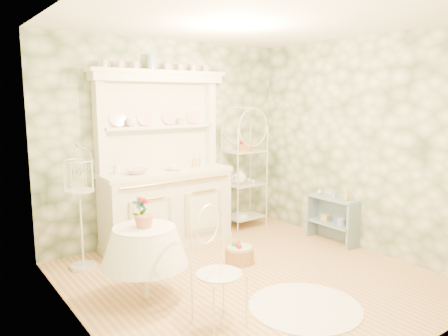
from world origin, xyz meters
TOP-DOWN VIEW (x-y plane):
  - floor at (0.00, 0.00)m, footprint 3.60×3.60m
  - ceiling at (0.00, 0.00)m, footprint 3.60×3.60m
  - wall_left at (-1.80, 0.00)m, footprint 3.60×3.60m
  - wall_right at (1.80, 0.00)m, footprint 3.60×3.60m
  - wall_back at (0.00, 1.80)m, footprint 3.60×3.60m
  - wall_front at (0.00, -1.80)m, footprint 3.60×3.60m
  - kitchen_dresser at (-0.20, 1.52)m, footprint 1.87×0.61m
  - bakers_rack at (1.16, 1.60)m, footprint 0.60×0.45m
  - side_shelf at (1.68, 0.32)m, footprint 0.30×0.67m
  - round_table at (-1.12, 0.24)m, footprint 0.72×0.72m
  - cafe_chair at (-0.82, -0.58)m, footprint 0.50×0.50m
  - birdcage_stand at (-1.39, 1.35)m, footprint 0.36×0.36m
  - floor_basket at (0.18, 0.44)m, footprint 0.43×0.43m
  - lace_rug at (0.00, -0.81)m, footprint 1.38×1.38m
  - bowl_floral at (-0.64, 1.46)m, footprint 0.34×0.34m
  - bowl_white at (-0.13, 1.43)m, footprint 0.24×0.24m
  - cup_left at (-0.59, 1.68)m, footprint 0.15×0.15m
  - cup_right at (0.12, 1.68)m, footprint 0.12×0.12m
  - potted_geranium at (-1.14, 0.29)m, footprint 0.16×0.11m
  - bottle_amber at (1.68, 0.11)m, footprint 0.09×0.09m
  - bottle_blue at (1.68, 0.32)m, footprint 0.06×0.06m
  - bottle_glass at (1.68, 0.57)m, footprint 0.08×0.08m

SIDE VIEW (x-z plane):
  - floor at x=0.00m, z-range 0.00..0.00m
  - lace_rug at x=0.00m, z-range 0.00..0.01m
  - floor_basket at x=0.18m, z-range 0.00..0.21m
  - side_shelf at x=1.68m, z-range 0.00..0.56m
  - round_table at x=-1.12m, z-range 0.00..0.69m
  - cafe_chair at x=-0.82m, z-range 0.00..0.84m
  - bottle_glass at x=1.68m, z-range 0.60..0.69m
  - bottle_blue at x=1.68m, z-range 0.61..0.70m
  - birdcage_stand at x=-1.39m, z-range 0.00..1.35m
  - bottle_amber at x=1.68m, z-range 0.59..0.77m
  - potted_geranium at x=-1.14m, z-range 0.71..0.99m
  - bakers_rack at x=1.16m, z-range 0.00..1.82m
  - bowl_floral at x=-0.64m, z-range 0.98..1.05m
  - bowl_white at x=-0.13m, z-range 0.98..1.05m
  - kitchen_dresser at x=-0.20m, z-range 0.00..2.29m
  - wall_left at x=-1.80m, z-range 1.35..1.35m
  - wall_right at x=1.80m, z-range 1.35..1.35m
  - wall_back at x=0.00m, z-range 1.35..1.35m
  - wall_front at x=0.00m, z-range 1.35..1.35m
  - cup_left at x=-0.59m, z-range 1.56..1.66m
  - cup_right at x=0.12m, z-range 1.57..1.65m
  - ceiling at x=0.00m, z-range 2.70..2.70m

